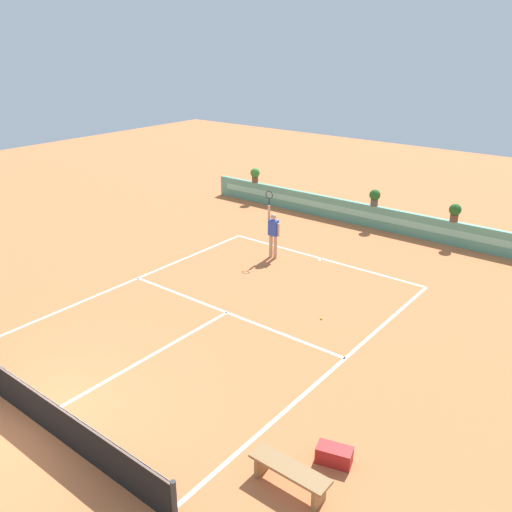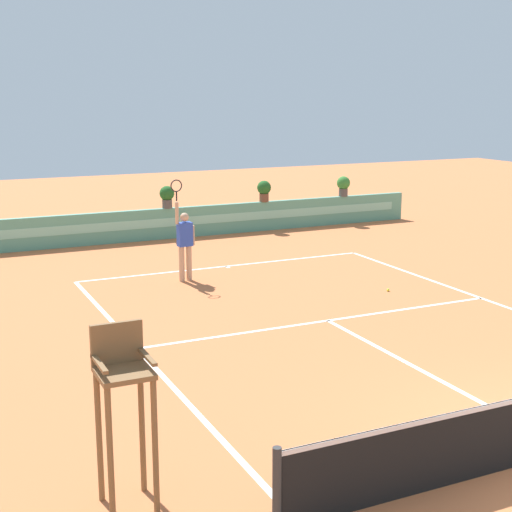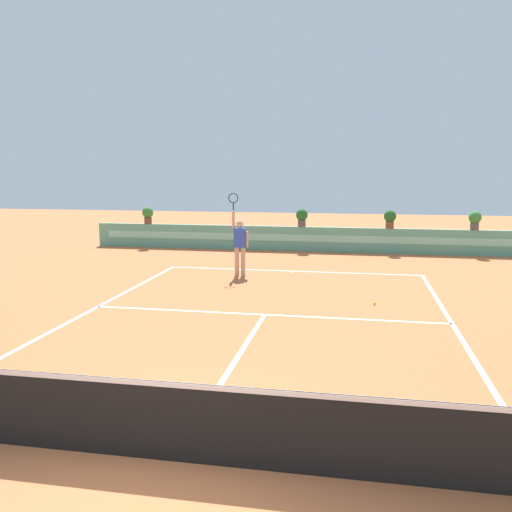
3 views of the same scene
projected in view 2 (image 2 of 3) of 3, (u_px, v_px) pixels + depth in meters
ground_plane at (338, 326)px, 15.23m from camera, size 60.00×60.00×0.00m
court_lines at (320, 316)px, 15.86m from camera, size 8.32×11.94×0.01m
back_wall_barrier at (173, 223)px, 24.31m from camera, size 18.00×0.21×1.00m
umpire_chair at (123, 395)px, 8.38m from camera, size 0.60×0.60×2.14m
tennis_player at (185, 240)px, 18.66m from camera, size 0.62×0.25×2.58m
tennis_ball_near_baseline at (388, 290)px, 17.87m from camera, size 0.07×0.07×0.07m
potted_plant_centre at (167, 195)px, 24.05m from camera, size 0.48×0.48×0.72m
potted_plant_far_right at (343, 185)px, 26.80m from camera, size 0.48×0.48×0.72m
potted_plant_right at (264, 190)px, 25.49m from camera, size 0.48×0.48×0.72m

